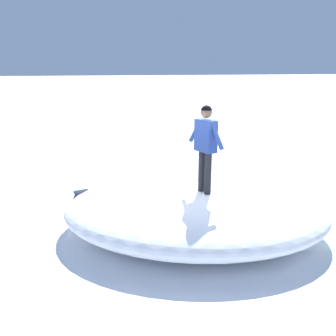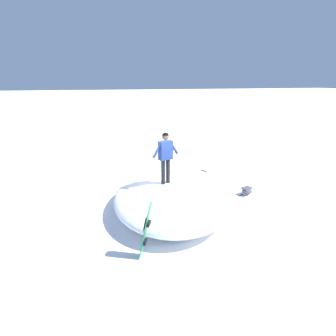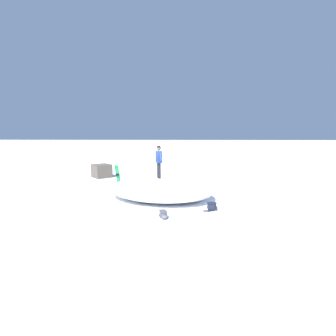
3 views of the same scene
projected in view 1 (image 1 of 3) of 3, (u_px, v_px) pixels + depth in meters
ground at (189, 242)px, 7.61m from camera, size 240.00×240.00×0.00m
snow_mound at (194, 210)px, 7.97m from camera, size 6.51×5.52×1.02m
snowboarder_standing at (206, 141)px, 7.26m from camera, size 0.46×1.00×1.75m
backpack_near at (82, 198)px, 9.56m from camera, size 0.69×0.39×0.40m
backpack_far at (156, 182)px, 10.96m from camera, size 0.45×0.69×0.33m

